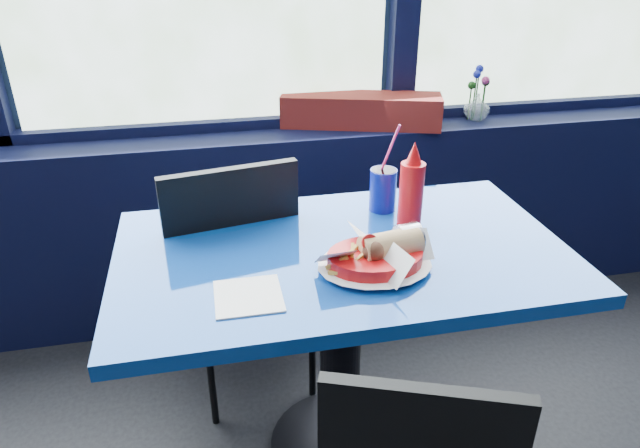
{
  "coord_description": "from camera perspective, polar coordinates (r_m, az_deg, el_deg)",
  "views": [
    {
      "loc": [
        -0.03,
        0.72,
        1.51
      ],
      "look_at": [
        0.23,
        1.98,
        0.84
      ],
      "focal_mm": 32.0,
      "sensor_mm": 36.0,
      "label": 1
    }
  ],
  "objects": [
    {
      "name": "flower_vase",
      "position": [
        2.5,
        15.44,
        11.52
      ],
      "size": [
        0.13,
        0.13,
        0.22
      ],
      "rotation": [
        0.0,
        0.0,
        -0.19
      ],
      "color": "silver",
      "rests_on": "window_sill"
    },
    {
      "name": "near_table",
      "position": [
        1.63,
        2.15,
        -8.04
      ],
      "size": [
        1.2,
        0.7,
        0.75
      ],
      "color": "black",
      "rests_on": "ground"
    },
    {
      "name": "napkin",
      "position": [
        1.34,
        -7.18,
        -7.16
      ],
      "size": [
        0.16,
        0.16,
        0.0
      ],
      "primitive_type": "cube",
      "rotation": [
        0.0,
        0.0,
        -0.01
      ],
      "color": "white",
      "rests_on": "near_table"
    },
    {
      "name": "ketchup_bottle",
      "position": [
        1.61,
        9.12,
        3.32
      ],
      "size": [
        0.07,
        0.07,
        0.26
      ],
      "color": "red",
      "rests_on": "near_table"
    },
    {
      "name": "food_basket",
      "position": [
        1.43,
        5.73,
        -3.25
      ],
      "size": [
        0.3,
        0.3,
        0.09
      ],
      "rotation": [
        0.0,
        0.0,
        -0.28
      ],
      "color": "red",
      "rests_on": "near_table"
    },
    {
      "name": "window_sill",
      "position": [
        2.42,
        -9.83,
        -0.36
      ],
      "size": [
        5.0,
        0.26,
        0.8
      ],
      "primitive_type": "cube",
      "color": "black",
      "rests_on": "ground"
    },
    {
      "name": "chair_near_back",
      "position": [
        1.88,
        -7.89,
        -4.32
      ],
      "size": [
        0.48,
        0.49,
        0.92
      ],
      "rotation": [
        0.0,
        0.0,
        3.32
      ],
      "color": "black",
      "rests_on": "ground"
    },
    {
      "name": "soda_cup",
      "position": [
        1.72,
        6.32,
        3.53
      ],
      "size": [
        0.08,
        0.08,
        0.27
      ],
      "rotation": [
        0.0,
        0.0,
        0.4
      ],
      "color": "navy",
      "rests_on": "near_table"
    },
    {
      "name": "planter_box",
      "position": [
        2.35,
        4.1,
        11.29
      ],
      "size": [
        0.66,
        0.34,
        0.13
      ],
      "primitive_type": "cube",
      "rotation": [
        0.0,
        0.0,
        -0.3
      ],
      "color": "maroon",
      "rests_on": "window_sill"
    }
  ]
}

